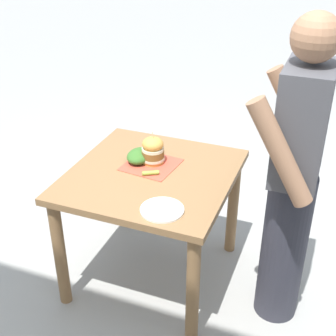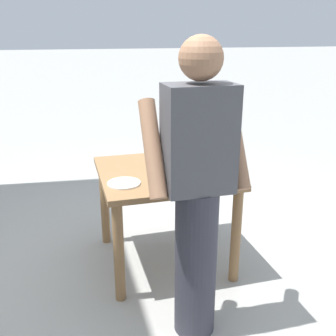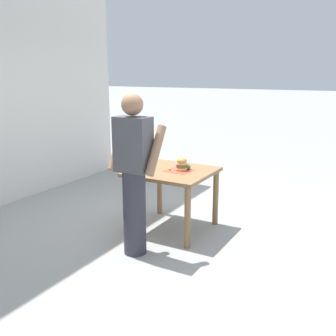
{
  "view_description": "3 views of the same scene",
  "coord_description": "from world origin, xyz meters",
  "px_view_note": "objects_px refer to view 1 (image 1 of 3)",
  "views": [
    {
      "loc": [
        2.1,
        0.92,
        2.07
      ],
      "look_at": [
        0.0,
        0.1,
        0.79
      ],
      "focal_mm": 50.0,
      "sensor_mm": 36.0,
      "label": 1
    },
    {
      "loc": [
        0.68,
        2.61,
        1.7
      ],
      "look_at": [
        0.0,
        0.1,
        0.79
      ],
      "focal_mm": 42.0,
      "sensor_mm": 36.0,
      "label": 2
    },
    {
      "loc": [
        -2.19,
        4.0,
        1.89
      ],
      "look_at": [
        0.0,
        0.1,
        0.79
      ],
      "focal_mm": 42.0,
      "sensor_mm": 36.0,
      "label": 3
    }
  ],
  "objects_px": {
    "patio_table": "(152,191)",
    "side_plate_with_forks": "(162,210)",
    "diner_across_table": "(293,178)",
    "pickle_spear": "(150,173)",
    "side_salad": "(139,156)",
    "sandwich": "(153,150)"
  },
  "relations": [
    {
      "from": "patio_table",
      "to": "side_plate_with_forks",
      "type": "distance_m",
      "value": 0.41
    },
    {
      "from": "sandwich",
      "to": "side_plate_with_forks",
      "type": "xyz_separation_m",
      "value": [
        0.44,
        0.23,
        -0.08
      ]
    },
    {
      "from": "patio_table",
      "to": "pickle_spear",
      "type": "xyz_separation_m",
      "value": [
        0.03,
        0.01,
        0.14
      ]
    },
    {
      "from": "side_salad",
      "to": "diner_across_table",
      "type": "distance_m",
      "value": 0.91
    },
    {
      "from": "pickle_spear",
      "to": "diner_across_table",
      "type": "relative_size",
      "value": 0.06
    },
    {
      "from": "patio_table",
      "to": "diner_across_table",
      "type": "relative_size",
      "value": 0.56
    },
    {
      "from": "diner_across_table",
      "to": "pickle_spear",
      "type": "bearing_deg",
      "value": -89.23
    },
    {
      "from": "pickle_spear",
      "to": "sandwich",
      "type": "bearing_deg",
      "value": -162.66
    },
    {
      "from": "patio_table",
      "to": "sandwich",
      "type": "bearing_deg",
      "value": -161.42
    },
    {
      "from": "patio_table",
      "to": "side_plate_with_forks",
      "type": "xyz_separation_m",
      "value": [
        0.33,
        0.2,
        0.13
      ]
    },
    {
      "from": "side_plate_with_forks",
      "to": "pickle_spear",
      "type": "bearing_deg",
      "value": -147.53
    },
    {
      "from": "patio_table",
      "to": "diner_across_table",
      "type": "height_order",
      "value": "diner_across_table"
    },
    {
      "from": "side_plate_with_forks",
      "to": "sandwich",
      "type": "bearing_deg",
      "value": -151.98
    },
    {
      "from": "diner_across_table",
      "to": "side_plate_with_forks",
      "type": "bearing_deg",
      "value": -61.99
    },
    {
      "from": "side_salad",
      "to": "diner_across_table",
      "type": "height_order",
      "value": "diner_across_table"
    },
    {
      "from": "side_salad",
      "to": "sandwich",
      "type": "bearing_deg",
      "value": 99.81
    },
    {
      "from": "side_plate_with_forks",
      "to": "diner_across_table",
      "type": "distance_m",
      "value": 0.67
    },
    {
      "from": "patio_table",
      "to": "pickle_spear",
      "type": "height_order",
      "value": "pickle_spear"
    },
    {
      "from": "patio_table",
      "to": "side_salad",
      "type": "xyz_separation_m",
      "value": [
        -0.09,
        -0.12,
        0.16
      ]
    },
    {
      "from": "patio_table",
      "to": "side_plate_with_forks",
      "type": "height_order",
      "value": "side_plate_with_forks"
    },
    {
      "from": "pickle_spear",
      "to": "side_plate_with_forks",
      "type": "bearing_deg",
      "value": 32.47
    },
    {
      "from": "side_plate_with_forks",
      "to": "diner_across_table",
      "type": "height_order",
      "value": "diner_across_table"
    }
  ]
}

